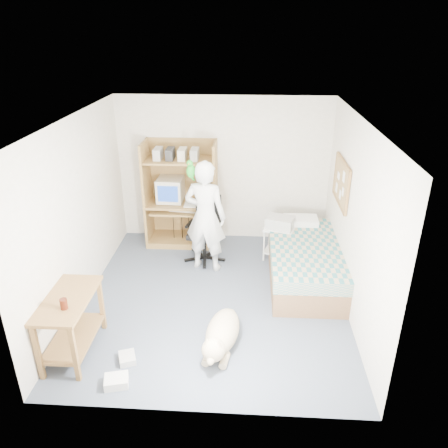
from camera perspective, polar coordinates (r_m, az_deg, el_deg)
name	(u,v)px	position (r m, az deg, el deg)	size (l,w,h in m)	color
floor	(215,298)	(6.27, -1.22, -9.61)	(4.00, 4.00, 0.00)	#4B5665
wall_back	(223,170)	(7.53, -0.07, 7.06)	(3.60, 0.02, 2.50)	beige
wall_right	(355,221)	(5.80, 16.68, 0.42)	(0.02, 4.00, 2.50)	beige
wall_left	(78,214)	(6.07, -18.52, 1.28)	(0.02, 4.00, 2.50)	beige
ceiling	(213,120)	(5.28, -1.47, 13.41)	(3.60, 4.00, 0.02)	white
computer_hutch	(182,198)	(7.50, -5.55, 3.39)	(1.20, 0.63, 1.80)	brown
bed	(304,261)	(6.68, 10.42, -4.81)	(1.02, 2.02, 0.66)	brown
side_desk	(70,317)	(5.38, -19.42, -11.37)	(0.50, 1.00, 0.75)	brown
corkboard	(341,182)	(6.54, 15.06, 5.27)	(0.04, 0.94, 0.66)	olive
office_chair	(206,237)	(7.09, -2.42, -1.74)	(0.60, 0.60, 1.06)	black
person	(205,217)	(6.60, -2.45, 0.96)	(0.64, 0.42, 1.76)	white
parrot	(191,170)	(6.38, -4.37, 7.05)	(0.13, 0.23, 0.36)	#138625
dog	(221,334)	(5.33, -0.35, -14.16)	(0.50, 1.18, 0.44)	tan
printer_cart	(279,238)	(7.12, 7.21, -1.85)	(0.56, 0.50, 0.56)	silver
printer	(280,223)	(7.00, 7.33, 0.19)	(0.42, 0.32, 0.18)	#A5A5A0
crt_monitor	(171,189)	(7.48, -7.00, 4.51)	(0.44, 0.46, 0.40)	beige
keyboard	(183,210)	(7.40, -5.39, 1.86)	(0.45, 0.16, 0.03)	beige
pencil_cup	(201,200)	(7.37, -2.98, 3.09)	(0.08, 0.08, 0.12)	gold
drink_glass	(64,304)	(5.04, -20.20, -9.77)	(0.08, 0.08, 0.12)	#41160A
floor_box_a	(116,381)	(5.10, -13.87, -19.31)	(0.25, 0.20, 0.10)	white
floor_box_b	(127,358)	(5.36, -12.53, -16.73)	(0.18, 0.22, 0.08)	beige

